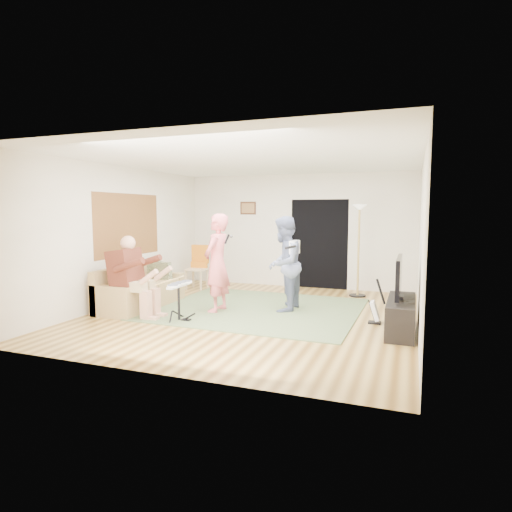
# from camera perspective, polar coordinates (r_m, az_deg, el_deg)

# --- Properties ---
(floor) EXTENTS (6.00, 6.00, 0.00)m
(floor) POSITION_cam_1_polar(r_m,az_deg,el_deg) (7.67, -0.45, -7.77)
(floor) COLOR brown
(floor) RESTS_ON ground
(walls) EXTENTS (5.50, 6.00, 2.70)m
(walls) POSITION_cam_1_polar(r_m,az_deg,el_deg) (7.46, -0.46, 2.35)
(walls) COLOR beige
(walls) RESTS_ON floor
(ceiling) EXTENTS (6.00, 6.00, 0.00)m
(ceiling) POSITION_cam_1_polar(r_m,az_deg,el_deg) (7.50, -0.47, 12.70)
(ceiling) COLOR white
(ceiling) RESTS_ON walls
(window_blinds) EXTENTS (0.00, 2.05, 2.05)m
(window_blinds) POSITION_cam_1_polar(r_m,az_deg,el_deg) (8.96, -16.67, 3.99)
(window_blinds) COLOR brown
(window_blinds) RESTS_ON walls
(doorway) EXTENTS (2.10, 0.00, 2.10)m
(doorway) POSITION_cam_1_polar(r_m,az_deg,el_deg) (10.20, 8.41, 1.58)
(doorway) COLOR black
(doorway) RESTS_ON walls
(picture_frame) EXTENTS (0.42, 0.03, 0.32)m
(picture_frame) POSITION_cam_1_polar(r_m,az_deg,el_deg) (10.69, -1.06, 6.40)
(picture_frame) COLOR #3F2314
(picture_frame) RESTS_ON walls
(area_rug) EXTENTS (3.74, 3.30, 0.02)m
(area_rug) POSITION_cam_1_polar(r_m,az_deg,el_deg) (8.05, 0.21, -7.05)
(area_rug) COLOR #54683F
(area_rug) RESTS_ON floor
(sofa) EXTENTS (0.79, 1.93, 0.78)m
(sofa) POSITION_cam_1_polar(r_m,az_deg,el_deg) (8.52, -15.51, -4.81)
(sofa) COLOR #A48652
(sofa) RESTS_ON floor
(drummer) EXTENTS (0.91, 0.51, 1.41)m
(drummer) POSITION_cam_1_polar(r_m,az_deg,el_deg) (7.71, -15.85, -3.77)
(drummer) COLOR #5A2619
(drummer) RESTS_ON sofa
(drum_kit) EXTENTS (0.36, 0.64, 0.66)m
(drum_kit) POSITION_cam_1_polar(r_m,az_deg,el_deg) (7.29, -10.25, -6.29)
(drum_kit) COLOR black
(drum_kit) RESTS_ON floor
(singer) EXTENTS (0.44, 0.66, 1.78)m
(singer) POSITION_cam_1_polar(r_m,az_deg,el_deg) (7.75, -5.22, -0.95)
(singer) COLOR #E06166
(singer) RESTS_ON floor
(microphone) EXTENTS (0.06, 0.06, 0.24)m
(microphone) POSITION_cam_1_polar(r_m,az_deg,el_deg) (7.63, -3.89, 2.27)
(microphone) COLOR black
(microphone) RESTS_ON singer
(guitarist) EXTENTS (0.67, 0.85, 1.74)m
(guitarist) POSITION_cam_1_polar(r_m,az_deg,el_deg) (7.81, 3.72, -1.06)
(guitarist) COLOR slate
(guitarist) RESTS_ON floor
(guitar_held) EXTENTS (0.17, 0.61, 0.26)m
(guitar_held) POSITION_cam_1_polar(r_m,az_deg,el_deg) (7.72, 5.16, 1.18)
(guitar_held) COLOR white
(guitar_held) RESTS_ON guitarist
(guitar_spare) EXTENTS (0.27, 0.24, 0.74)m
(guitar_spare) POSITION_cam_1_polar(r_m,az_deg,el_deg) (7.27, 15.63, -7.04)
(guitar_spare) COLOR black
(guitar_spare) RESTS_ON floor
(torchiere_lamp) EXTENTS (0.35, 0.35, 1.97)m
(torchiere_lamp) POSITION_cam_1_polar(r_m,az_deg,el_deg) (9.34, 13.56, 2.91)
(torchiere_lamp) COLOR black
(torchiere_lamp) RESTS_ON floor
(dining_chair) EXTENTS (0.45, 0.47, 1.03)m
(dining_chair) POSITION_cam_1_polar(r_m,az_deg,el_deg) (10.17, -7.78, -2.30)
(dining_chair) COLOR #D4B989
(dining_chair) RESTS_ON floor
(tv_cabinet) EXTENTS (0.40, 1.40, 0.50)m
(tv_cabinet) POSITION_cam_1_polar(r_m,az_deg,el_deg) (6.89, 18.76, -7.54)
(tv_cabinet) COLOR black
(tv_cabinet) RESTS_ON floor
(television) EXTENTS (0.06, 1.12, 0.58)m
(television) POSITION_cam_1_polar(r_m,az_deg,el_deg) (6.78, 18.51, -2.58)
(television) COLOR black
(television) RESTS_ON tv_cabinet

